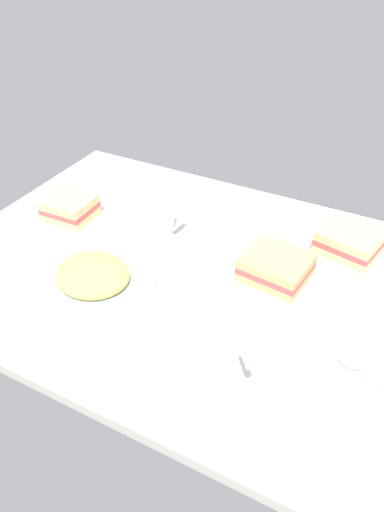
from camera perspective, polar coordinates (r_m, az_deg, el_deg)
name	(u,v)px	position (r cm, az deg, el deg)	size (l,w,h in cm)	color
tabletop	(192,274)	(86.32, 0.00, -2.11)	(90.00, 64.00, 2.00)	beige
plate_of_food	(93,278)	(83.16, -11.71, -2.61)	(21.67, 21.67, 4.41)	silver
coffee_mug_black	(208,364)	(64.51, 1.90, -12.73)	(9.66, 8.96, 8.63)	white
coffee_mug_milky	(152,207)	(94.05, -4.74, 5.87)	(10.71, 8.46, 9.53)	white
sandwich_main	(70,208)	(101.71, -14.34, 5.59)	(9.61, 8.70, 4.40)	#DBB77A
sandwich_side	(350,241)	(93.50, 18.30, 1.69)	(12.33, 11.52, 4.40)	#DBB77A
sandwich_extra	(276,267)	(83.99, 9.97, -1.28)	(11.94, 10.99, 4.40)	tan
spoon	(364,371)	(73.02, 19.77, -12.82)	(12.04, 5.95, 0.80)	silver
paper_napkin	(231,219)	(99.17, 4.69, 4.45)	(14.09, 14.09, 0.30)	white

